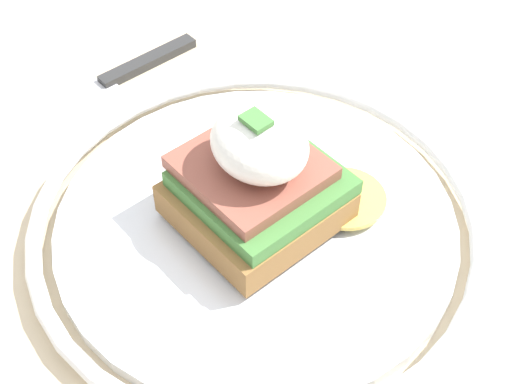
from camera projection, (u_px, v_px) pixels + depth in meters
dining_table at (287, 295)px, 0.55m from camera, size 1.06×0.75×0.73m
plate at (256, 222)px, 0.44m from camera, size 0.28×0.28×0.02m
sandwich at (260, 180)px, 0.41m from camera, size 0.10×0.12×0.08m
knife at (114, 79)px, 0.54m from camera, size 0.02×0.18×0.01m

